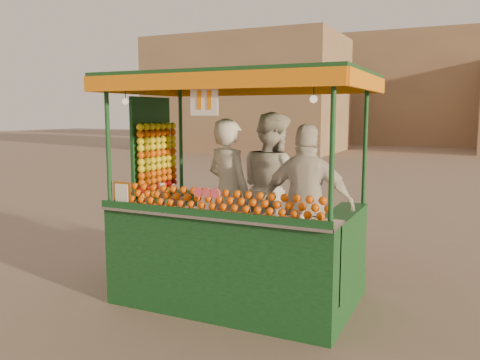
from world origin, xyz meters
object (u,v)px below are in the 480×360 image
at_px(juice_cart, 229,229).
at_px(vendor_left, 229,192).
at_px(vendor_right, 307,205).
at_px(vendor_middle, 272,188).

height_order(juice_cart, vendor_left, juice_cart).
xyz_separation_m(vendor_left, vendor_right, (1.01, -0.23, -0.02)).
xyz_separation_m(vendor_left, vendor_middle, (0.43, 0.29, 0.04)).
height_order(vendor_middle, vendor_right, vendor_middle).
height_order(vendor_left, vendor_middle, vendor_middle).
relative_size(juice_cart, vendor_left, 1.59).
bearing_deg(vendor_left, juice_cart, 136.78).
xyz_separation_m(vendor_middle, vendor_right, (0.58, -0.52, -0.06)).
distance_m(juice_cart, vendor_middle, 0.80).
height_order(vendor_left, vendor_right, vendor_left).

